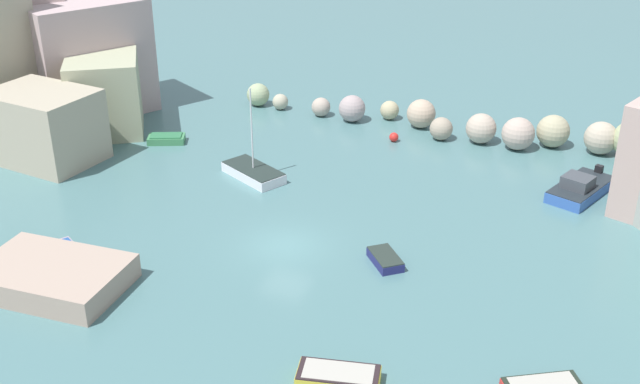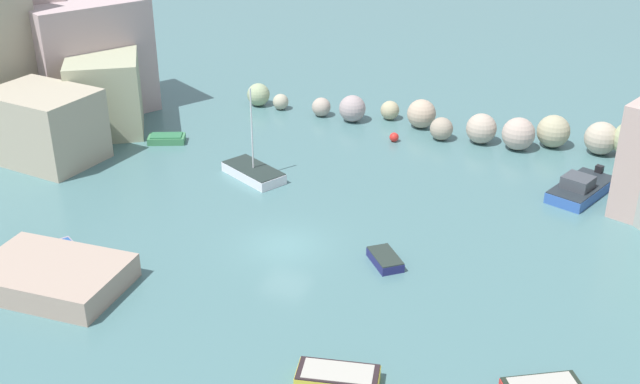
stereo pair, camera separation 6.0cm
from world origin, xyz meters
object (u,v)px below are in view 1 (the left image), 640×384
(channel_buoy, at_px, (394,137))
(moored_boat_4, at_px, (68,259))
(moored_boat_0, at_px, (580,188))
(stone_dock, at_px, (52,276))
(moored_boat_5, at_px, (166,139))
(moored_boat_2, at_px, (385,259))
(moored_boat_6, at_px, (338,377))
(moored_boat_3, at_px, (253,172))

(channel_buoy, height_order, moored_boat_4, moored_boat_4)
(moored_boat_0, bearing_deg, channel_buoy, -86.91)
(stone_dock, height_order, moored_boat_0, moored_boat_0)
(channel_buoy, bearing_deg, moored_boat_5, -156.69)
(moored_boat_2, bearing_deg, moored_boat_6, -33.84)
(moored_boat_2, height_order, moored_boat_3, moored_boat_3)
(channel_buoy, distance_m, moored_boat_3, 11.08)
(stone_dock, distance_m, moored_boat_2, 16.30)
(moored_boat_2, bearing_deg, stone_dock, -100.60)
(moored_boat_2, height_order, moored_boat_5, moored_boat_5)
(moored_boat_5, relative_size, moored_boat_6, 0.80)
(stone_dock, bearing_deg, moored_boat_6, -4.94)
(channel_buoy, height_order, moored_boat_0, moored_boat_0)
(moored_boat_6, bearing_deg, moored_boat_2, -95.91)
(moored_boat_0, xyz_separation_m, moored_boat_3, (-19.19, -5.25, -0.12))
(channel_buoy, height_order, moored_boat_3, moored_boat_3)
(moored_boat_3, xyz_separation_m, moored_boat_5, (-8.23, 2.84, -0.09))
(moored_boat_2, bearing_deg, moored_boat_3, -162.61)
(moored_boat_2, relative_size, moored_boat_5, 0.87)
(moored_boat_2, relative_size, moored_boat_4, 0.64)
(stone_dock, distance_m, moored_boat_0, 30.14)
(stone_dock, xyz_separation_m, moored_boat_6, (15.25, -1.32, -0.27))
(moored_boat_4, bearing_deg, moored_boat_0, -110.90)
(moored_boat_4, bearing_deg, moored_boat_3, -75.81)
(moored_boat_5, bearing_deg, stone_dock, -98.98)
(moored_boat_3, height_order, moored_boat_5, moored_boat_3)
(stone_dock, distance_m, channel_buoy, 25.87)
(moored_boat_3, bearing_deg, moored_boat_2, 174.63)
(moored_boat_5, bearing_deg, moored_boat_2, -51.49)
(stone_dock, distance_m, moored_boat_6, 15.31)
(moored_boat_3, bearing_deg, moored_boat_5, 7.30)
(stone_dock, xyz_separation_m, moored_boat_5, (-5.08, 17.81, -0.34))
(moored_boat_2, bearing_deg, moored_boat_0, 104.52)
(moored_boat_2, relative_size, moored_boat_3, 0.42)
(moored_boat_3, xyz_separation_m, moored_boat_6, (12.10, -16.29, -0.02))
(stone_dock, relative_size, moored_boat_0, 1.27)
(moored_boat_0, distance_m, moored_boat_4, 29.41)
(moored_boat_3, bearing_deg, moored_boat_6, 152.95)
(moored_boat_3, height_order, moored_boat_6, moored_boat_3)
(channel_buoy, relative_size, moored_boat_2, 0.26)
(moored_boat_2, xyz_separation_m, moored_boat_4, (-14.77, -6.27, 0.08))
(stone_dock, height_order, moored_boat_4, stone_dock)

